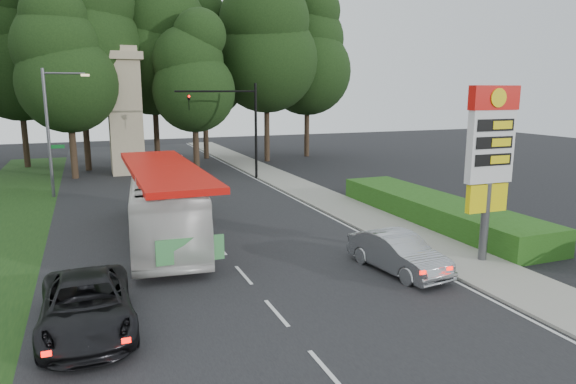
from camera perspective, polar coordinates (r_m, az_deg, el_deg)
name	(u,v)px	position (r m, az deg, el deg)	size (l,w,h in m)	color
ground	(282,320)	(15.60, -0.64, -14.07)	(120.00, 120.00, 0.00)	black
road_surface	(199,224)	(26.53, -9.91, -3.47)	(14.00, 80.00, 0.02)	black
sidewalk_right	(347,209)	(29.33, 6.56, -1.86)	(3.00, 80.00, 0.12)	gray
grass_verge_left	(4,214)	(32.21, -28.98, -2.13)	(5.00, 50.00, 0.02)	#193814
hedge	(435,210)	(27.53, 16.05, -1.95)	(3.00, 14.00, 1.20)	#214B14
gas_station_pylon	(490,150)	(20.91, 21.57, 4.35)	(2.10, 0.45, 6.85)	#59595E
traffic_signal_mast	(239,118)	(38.74, -5.48, 8.23)	(6.10, 0.35, 7.20)	black
streetlight_signs	(51,127)	(35.32, -24.81, 6.59)	(2.75, 0.98, 8.00)	#59595E
monument	(125,110)	(43.32, -17.68, 8.64)	(3.00, 3.00, 10.05)	tan
tree_west_near	(16,50)	(50.55, -27.95, 13.76)	(8.40, 8.40, 16.50)	#2D2116
tree_center_left	(78,22)	(46.50, -22.34, 17.04)	(10.08, 10.08, 19.80)	#2D2116
tree_center_right	(152,40)	(48.76, -14.89, 15.99)	(9.24, 9.24, 18.15)	#2D2116
tree_east_near	(203,58)	(51.47, -9.38, 14.44)	(8.12, 8.12, 15.95)	#2D2116
tree_east_mid	(266,38)	(49.11, -2.44, 16.70)	(9.52, 9.52, 18.70)	#2D2116
tree_far_east	(307,52)	(52.70, 2.16, 15.23)	(8.68, 8.68, 17.05)	#2D2116
tree_monument_left	(66,63)	(42.25, -23.43, 13.06)	(7.28, 7.28, 14.30)	#2D2116
tree_monument_right	(194,74)	(43.55, -10.45, 12.82)	(6.72, 6.72, 13.20)	#2D2116
transit_bus	(165,203)	(23.81, -13.49, -1.19)	(2.81, 12.02, 3.35)	silver
sedan_silver	(398,253)	(19.64, 12.15, -6.63)	(1.54, 4.42, 1.46)	#9FA1A6
suv_charcoal	(87,305)	(15.80, -21.46, -11.61)	(2.47, 5.36, 1.49)	black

